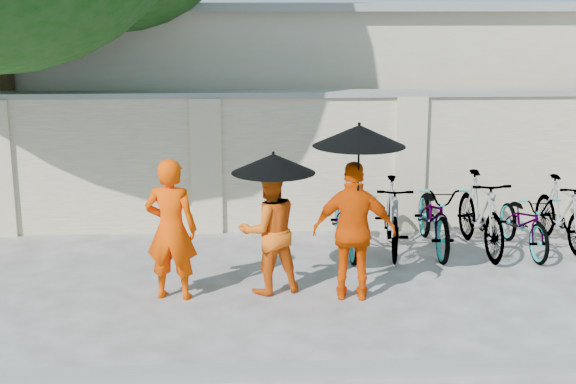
{
  "coord_description": "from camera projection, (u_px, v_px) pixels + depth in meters",
  "views": [
    {
      "loc": [
        -0.44,
        -8.44,
        3.38
      ],
      "look_at": [
        0.08,
        1.0,
        1.1
      ],
      "focal_mm": 50.0,
      "sensor_mm": 36.0,
      "label": 1
    }
  ],
  "objects": [
    {
      "name": "bike_0",
      "position": [
        347.0,
        220.0,
        10.92
      ],
      "size": [
        0.67,
        1.74,
        0.9
      ],
      "primitive_type": "imported",
      "rotation": [
        0.0,
        0.0,
        0.04
      ],
      "color": "gray",
      "rests_on": "ground"
    },
    {
      "name": "monk_right",
      "position": [
        354.0,
        231.0,
        9.12
      ],
      "size": [
        0.99,
        0.52,
        1.61
      ],
      "primitive_type": "imported",
      "rotation": [
        0.0,
        0.0,
        3.0
      ],
      "color": "#F04C02",
      "rests_on": "ground"
    },
    {
      "name": "monk_left",
      "position": [
        171.0,
        229.0,
        9.14
      ],
      "size": [
        0.66,
        0.5,
        1.65
      ],
      "primitive_type": "imported",
      "rotation": [
        0.0,
        0.0,
        2.96
      ],
      "color": "#FF4500",
      "rests_on": "ground"
    },
    {
      "name": "compound_wall",
      "position": [
        341.0,
        163.0,
        11.93
      ],
      "size": [
        20.0,
        0.3,
        2.0
      ],
      "primitive_type": "cube",
      "color": "beige",
      "rests_on": "ground"
    },
    {
      "name": "bike_5",
      "position": [
        562.0,
        213.0,
        11.14
      ],
      "size": [
        0.6,
        1.66,
        0.97
      ],
      "primitive_type": "imported",
      "rotation": [
        0.0,
        0.0,
        0.09
      ],
      "color": "gray",
      "rests_on": "ground"
    },
    {
      "name": "kerb",
      "position": [
        296.0,
        371.0,
        7.34
      ],
      "size": [
        40.0,
        0.16,
        0.12
      ],
      "primitive_type": "cube",
      "color": "gray",
      "rests_on": "ground"
    },
    {
      "name": "bike_4",
      "position": [
        524.0,
        222.0,
        10.92
      ],
      "size": [
        0.67,
        1.65,
        0.85
      ],
      "primitive_type": "imported",
      "rotation": [
        0.0,
        0.0,
        0.06
      ],
      "color": "gray",
      "rests_on": "ground"
    },
    {
      "name": "ground",
      "position": [
        286.0,
        308.0,
        9.01
      ],
      "size": [
        80.0,
        80.0,
        0.0
      ],
      "primitive_type": "plane",
      "color": "#B4B2B0"
    },
    {
      "name": "building_behind",
      "position": [
        370.0,
        93.0,
        15.54
      ],
      "size": [
        14.0,
        6.0,
        3.2
      ],
      "primitive_type": "cube",
      "color": "#BCAF89",
      "rests_on": "ground"
    },
    {
      "name": "parasol_right",
      "position": [
        359.0,
        136.0,
        8.78
      ],
      "size": [
        1.03,
        1.03,
        1.13
      ],
      "color": "black",
      "rests_on": "ground"
    },
    {
      "name": "parasol_center",
      "position": [
        273.0,
        163.0,
        9.08
      ],
      "size": [
        0.96,
        0.96,
        0.83
      ],
      "color": "black",
      "rests_on": "ground"
    },
    {
      "name": "bike_3",
      "position": [
        480.0,
        213.0,
        10.9
      ],
      "size": [
        0.6,
        1.83,
        1.08
      ],
      "primitive_type": "imported",
      "rotation": [
        0.0,
        0.0,
        0.05
      ],
      "color": "gray",
      "rests_on": "ground"
    },
    {
      "name": "bike_2",
      "position": [
        435.0,
        215.0,
        10.99
      ],
      "size": [
        0.69,
        1.88,
        0.98
      ],
      "primitive_type": "imported",
      "rotation": [
        0.0,
        0.0,
        -0.02
      ],
      "color": "gray",
      "rests_on": "ground"
    },
    {
      "name": "bike_1",
      "position": [
        392.0,
        217.0,
        10.88
      ],
      "size": [
        0.66,
        1.72,
        1.01
      ],
      "primitive_type": "imported",
      "rotation": [
        0.0,
        0.0,
        -0.11
      ],
      "color": "gray",
      "rests_on": "ground"
    },
    {
      "name": "monk_center",
      "position": [
        269.0,
        231.0,
        9.34
      ],
      "size": [
        0.87,
        0.77,
        1.51
      ],
      "primitive_type": "imported",
      "rotation": [
        0.0,
        0.0,
        3.46
      ],
      "color": "#EF5D0F",
      "rests_on": "ground"
    }
  ]
}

